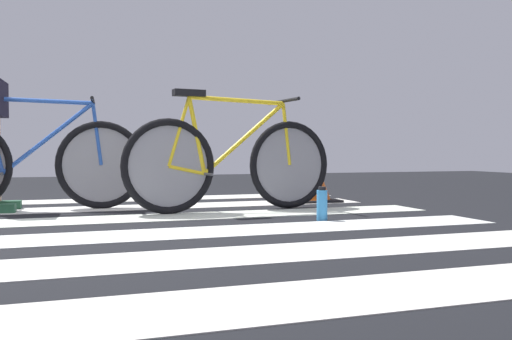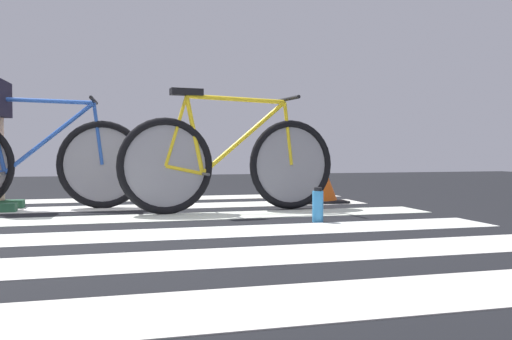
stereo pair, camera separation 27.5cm
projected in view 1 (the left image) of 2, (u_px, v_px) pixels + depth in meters
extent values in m
cube|color=black|center=(72.00, 227.00, 3.47)|extent=(18.00, 14.00, 0.02)
cube|color=beige|center=(62.00, 321.00, 1.51)|extent=(5.20, 0.44, 0.00)
cube|color=silver|center=(75.00, 266.00, 2.24)|extent=(5.20, 0.44, 0.00)
cube|color=silver|center=(77.00, 238.00, 2.94)|extent=(5.20, 0.44, 0.00)
cube|color=beige|center=(80.00, 221.00, 3.69)|extent=(5.20, 0.44, 0.00)
cube|color=beige|center=(58.00, 210.00, 4.36)|extent=(5.20, 0.44, 0.00)
cube|color=beige|center=(69.00, 201.00, 5.11)|extent=(5.20, 0.44, 0.00)
torus|color=black|center=(169.00, 166.00, 4.06)|extent=(0.72, 0.13, 0.72)
torus|color=black|center=(290.00, 165.00, 4.49)|extent=(0.72, 0.13, 0.72)
cylinder|color=gray|center=(169.00, 166.00, 4.06)|extent=(0.60, 0.07, 0.61)
cylinder|color=gray|center=(290.00, 165.00, 4.49)|extent=(0.60, 0.07, 0.61)
cylinder|color=yellow|center=(238.00, 100.00, 4.28)|extent=(0.80, 0.12, 0.05)
cylinder|color=yellow|center=(245.00, 138.00, 4.32)|extent=(0.70, 0.11, 0.59)
cylinder|color=yellow|center=(197.00, 136.00, 4.15)|extent=(0.16, 0.05, 0.59)
cylinder|color=yellow|center=(187.00, 170.00, 4.12)|extent=(0.29, 0.06, 0.09)
cylinder|color=yellow|center=(179.00, 131.00, 4.09)|extent=(0.19, 0.05, 0.53)
cylinder|color=yellow|center=(286.00, 134.00, 4.47)|extent=(0.09, 0.04, 0.50)
cube|color=black|center=(189.00, 93.00, 4.11)|extent=(0.25, 0.12, 0.05)
cylinder|color=black|center=(283.00, 101.00, 4.45)|extent=(0.09, 0.52, 0.03)
cylinder|color=#4C4C51|center=(204.00, 174.00, 4.18)|extent=(0.06, 0.34, 0.02)
torus|color=black|center=(101.00, 165.00, 4.45)|extent=(0.72, 0.10, 0.72)
cylinder|color=gray|center=(101.00, 165.00, 4.45)|extent=(0.61, 0.04, 0.61)
cylinder|color=#2954B1|center=(40.00, 101.00, 4.31)|extent=(0.80, 0.08, 0.05)
cylinder|color=#2954B1|center=(49.00, 138.00, 4.34)|extent=(0.70, 0.07, 0.59)
cylinder|color=#2954B1|center=(97.00, 134.00, 4.44)|extent=(0.09, 0.03, 0.50)
cylinder|color=black|center=(93.00, 101.00, 4.42)|extent=(0.06, 0.52, 0.03)
cylinder|color=#4C4C51|center=(3.00, 173.00, 4.26)|extent=(0.04, 0.34, 0.02)
cube|color=#245337|center=(4.00, 205.00, 4.40)|extent=(0.27, 0.11, 0.07)
cylinder|color=#3890D5|center=(322.00, 205.00, 3.71)|extent=(0.07, 0.07, 0.21)
cylinder|color=black|center=(322.00, 188.00, 3.70)|extent=(0.05, 0.05, 0.02)
cube|color=black|center=(309.00, 200.00, 5.12)|extent=(0.48, 0.48, 0.02)
cone|color=#EA5B14|center=(309.00, 172.00, 5.11)|extent=(0.42, 0.42, 0.55)
cylinder|color=white|center=(309.00, 169.00, 5.11)|extent=(0.23, 0.23, 0.05)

